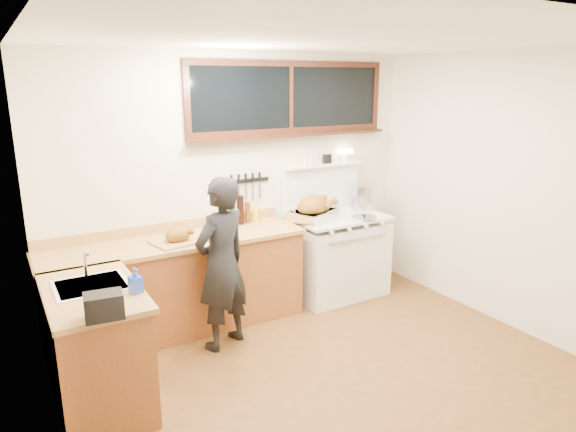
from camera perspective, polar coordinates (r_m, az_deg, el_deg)
ground_plane at (r=4.37m, az=5.35°, el=-17.52°), size 4.00×3.50×0.02m
room_shell at (r=3.76m, az=5.95°, el=4.41°), size 4.10×3.60×2.65m
counter_back at (r=5.00m, az=-12.08°, el=-7.47°), size 2.44×0.64×1.00m
counter_left at (r=4.08m, az=-20.54°, el=-13.49°), size 0.64×1.09×0.90m
sink_unit at (r=3.99m, az=-20.98°, el=-7.94°), size 0.50×0.45×0.37m
vintage_stove at (r=5.73m, az=5.36°, el=-4.12°), size 1.02×0.74×1.57m
back_window at (r=5.47m, az=0.35°, el=12.12°), size 2.32×0.13×0.77m
left_doorway at (r=2.73m, az=-23.29°, el=-13.53°), size 0.02×1.04×2.17m
knife_strip at (r=5.32m, az=-4.53°, el=3.83°), size 0.46×0.03×0.28m
man at (r=4.52m, az=-7.38°, el=-5.32°), size 0.66×0.55×1.55m
soap_bottle at (r=3.72m, az=-16.58°, el=-6.89°), size 0.10×0.10×0.18m
toaster at (r=3.41m, az=-19.78°, el=-9.36°), size 0.25×0.19×0.16m
cutting_board at (r=4.75m, az=-12.08°, el=-2.27°), size 0.50×0.42×0.15m
roast_turkey at (r=5.41m, az=2.84°, el=0.72°), size 0.60×0.53×0.26m
stockpot at (r=5.88m, az=8.51°, el=2.11°), size 0.39×0.39×0.29m
saucepan at (r=5.88m, az=4.95°, el=1.32°), size 0.15×0.26×0.11m
pot_lid at (r=5.52m, az=8.47°, el=-0.15°), size 0.34×0.34×0.04m
coffee_tin at (r=5.20m, az=-6.19°, el=-0.28°), size 0.12×0.11×0.15m
pitcher at (r=5.21m, az=-5.98°, el=-0.15°), size 0.11×0.11×0.16m
bottle_cluster at (r=5.24m, az=-5.15°, el=0.50°), size 0.32×0.07×0.30m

